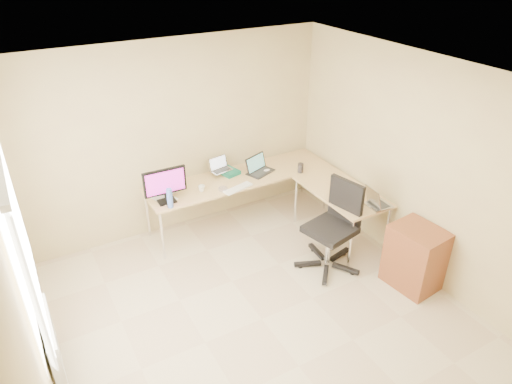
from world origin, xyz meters
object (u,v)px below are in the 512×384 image
desk_return (339,214)px  mug (202,188)px  keyboard (238,188)px  laptop_center (221,165)px  office_chair (330,233)px  desk_main (241,199)px  laptop_return (379,198)px  water_bottle (170,198)px  laptop_black (261,165)px  desk_fan (161,185)px  monitor (165,186)px  cabinet (415,259)px

desk_return → mug: 1.88m
desk_return → keyboard: (-1.16, 0.70, 0.37)m
desk_return → laptop_center: size_ratio=4.46×
office_chair → desk_main: bearing=94.9°
keyboard → office_chair: (0.65, -1.15, -0.24)m
laptop_return → office_chair: size_ratio=0.29×
desk_return → laptop_center: bearing=134.3°
water_bottle → laptop_return: bearing=-28.7°
mug → laptop_return: laptop_return is taller
laptop_black → desk_fan: bearing=156.8°
desk_main → office_chair: (0.46, -1.45, 0.14)m
desk_main → keyboard: (-0.19, -0.30, 0.37)m
laptop_black → monitor: bearing=164.1°
desk_return → keyboard: 1.41m
desk_return → laptop_center: (-1.17, 1.20, 0.51)m
mug → cabinet: (1.76, -2.09, -0.41)m
cabinet → laptop_black: bearing=104.7°
desk_main → desk_return: size_ratio=2.04×
mug → water_bottle: size_ratio=0.34×
keyboard → desk_return: bearing=-45.4°
keyboard → desk_fan: 1.00m
desk_return → mug: bearing=151.2°
laptop_black → desk_main: bearing=153.2°
laptop_return → desk_fan: bearing=58.8°
laptop_black → mug: (-0.94, -0.08, -0.08)m
mug → cabinet: bearing=-50.0°
laptop_return → cabinet: bearing=-176.6°
monitor → keyboard: size_ratio=1.26×
keyboard → mug: size_ratio=4.84×
desk_main → keyboard: 0.51m
desk_fan → office_chair: (1.59, -1.48, -0.39)m
desk_return → laptop_center: 1.75m
water_bottle → laptop_return: water_bottle is taller
office_chair → cabinet: office_chair is taller
desk_return → mug: mug is taller
desk_return → office_chair: office_chair is taller
laptop_return → laptop_black: bearing=32.2°
laptop_black → mug: size_ratio=4.34×
laptop_center → mug: size_ratio=3.32×
monitor → keyboard: (0.93, -0.14, -0.22)m
laptop_center → laptop_black: bearing=-35.4°
desk_main → keyboard: keyboard is taller
desk_return → keyboard: size_ratio=3.06×
laptop_black → water_bottle: (-1.43, -0.27, 0.01)m
desk_main → monitor: monitor is taller
laptop_return → desk_main: bearing=39.8°
water_bottle → desk_main: bearing=14.8°
monitor → desk_fan: bearing=92.8°
office_chair → mug: bearing=116.6°
office_chair → cabinet: 1.02m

